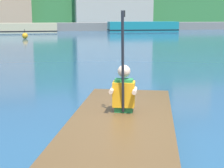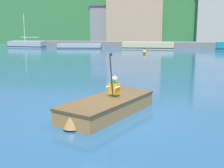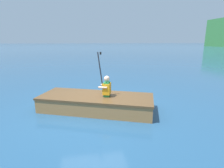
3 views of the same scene
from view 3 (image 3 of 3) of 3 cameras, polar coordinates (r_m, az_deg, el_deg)
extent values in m
plane|color=navy|center=(5.57, -6.17, -8.58)|extent=(300.00, 300.00, 0.00)
cube|color=#A3703D|center=(5.52, -5.16, -6.12)|extent=(2.38, 3.65, 0.47)
cube|color=brown|center=(5.45, -5.21, -4.08)|extent=(2.43, 3.70, 0.06)
cube|color=brown|center=(5.45, -5.21, -4.18)|extent=(2.00, 3.12, 0.02)
cone|color=#A3703D|center=(6.17, -20.05, -4.52)|extent=(0.56, 0.56, 0.43)
cube|color=#A3703D|center=(5.39, -2.58, -4.46)|extent=(1.17, 0.57, 0.03)
cube|color=#267F3F|center=(5.29, -1.71, -1.72)|extent=(0.28, 0.23, 0.45)
cube|color=orange|center=(5.29, -1.71, -1.51)|extent=(0.35, 0.30, 0.33)
sphere|color=beige|center=(5.21, -1.73, 1.76)|extent=(0.17, 0.17, 0.17)
cylinder|color=beige|center=(5.43, -2.28, -0.34)|extent=(0.14, 0.26, 0.06)
cylinder|color=beige|center=(5.15, -3.07, -1.15)|extent=(0.14, 0.26, 0.06)
cylinder|color=#232328|center=(5.23, -3.67, 3.21)|extent=(0.11, 0.21, 1.31)
cylinder|color=black|center=(5.15, -3.77, 9.98)|extent=(0.05, 0.05, 0.08)
camera|label=1|loc=(7.26, -39.87, 7.82)|focal=55.00mm
camera|label=2|loc=(8.26, -76.38, 5.53)|focal=45.00mm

